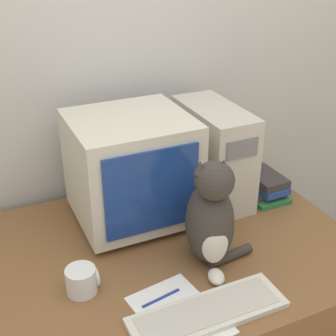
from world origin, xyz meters
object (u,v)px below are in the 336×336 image
Objects in this scene: crt_monitor at (131,169)px; computer_tower at (213,154)px; cat at (211,219)px; book_stack at (264,186)px; keyboard at (208,312)px; pen at (161,298)px; mug at (82,280)px.

computer_tower is (0.36, 0.02, -0.02)m from crt_monitor.
book_stack is at bearing 50.49° from cat.
keyboard reaches higher than pen.
keyboard is 0.30m from cat.
crt_monitor is 0.59m from book_stack.
mug is at bearing 140.65° from keyboard.
computer_tower is 0.43m from cat.
book_stack is 0.89m from mug.
crt_monitor reaches higher than book_stack.
keyboard is 2.24× the size of book_stack.
crt_monitor is 1.08× the size of cat.
mug is at bearing -167.65° from cat.
pen is at bearing 130.74° from keyboard.
cat is 0.45m from mug.
book_stack is (0.56, -0.07, -0.17)m from crt_monitor.
crt_monitor is at bearing 91.41° from keyboard.
crt_monitor is 0.38m from cat.
computer_tower is 4.04× the size of mug.
crt_monitor reaches higher than computer_tower.
book_stack is 0.76m from pen.
cat is 3.89× the size of mug.
computer_tower is 0.68m from pen.
crt_monitor is at bearing 48.05° from mug.
mug is at bearing -152.12° from computer_tower.
computer_tower is at bearing 59.99° from keyboard.
book_stack is at bearing -7.11° from crt_monitor.
cat is 2.96× the size of pen.
mug is (-0.85, -0.25, -0.00)m from book_stack.
crt_monitor reaches higher than pen.
keyboard is 0.40m from mug.
crt_monitor is 0.36m from computer_tower.
cat is (-0.22, -0.37, -0.03)m from computer_tower.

